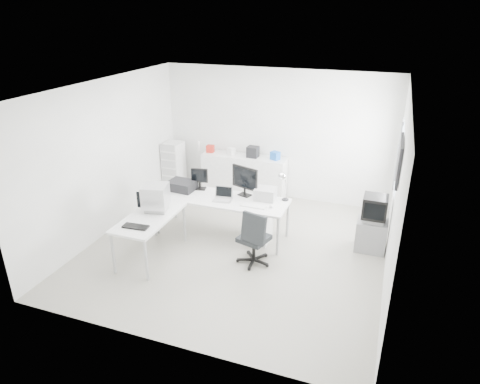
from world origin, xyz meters
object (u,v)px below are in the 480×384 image
(drawer_pedestal, at_px, (259,225))
(laser_printer, at_px, (265,194))
(sideboard, at_px, (244,176))
(side_desk, at_px, (151,236))
(crt_tv, at_px, (375,209))
(lcd_monitor_small, at_px, (200,179))
(office_chair, at_px, (254,236))
(laptop, at_px, (222,195))
(lcd_monitor_large, at_px, (245,181))
(inkjet_printer, at_px, (182,185))
(tv_cabinet, at_px, (371,235))
(filing_cabinet, at_px, (174,166))
(main_desk, at_px, (222,217))
(crt_monitor, at_px, (156,199))

(drawer_pedestal, height_order, laser_printer, laser_printer)
(drawer_pedestal, relative_size, sideboard, 0.32)
(side_desk, bearing_deg, crt_tv, 23.01)
(lcd_monitor_small, height_order, office_chair, lcd_monitor_small)
(side_desk, bearing_deg, laptop, 48.01)
(lcd_monitor_small, distance_m, crt_tv, 3.19)
(lcd_monitor_large, xyz_separation_m, office_chair, (0.49, -0.95, -0.54))
(laptop, height_order, laser_printer, laser_printer)
(laptop, relative_size, crt_tv, 0.64)
(drawer_pedestal, xyz_separation_m, lcd_monitor_large, (-0.35, 0.20, 0.73))
(crt_tv, bearing_deg, sideboard, 152.55)
(side_desk, distance_m, sideboard, 3.03)
(laser_printer, relative_size, sideboard, 0.20)
(laser_printer, distance_m, crt_tv, 1.89)
(side_desk, relative_size, inkjet_printer, 2.84)
(office_chair, height_order, tv_cabinet, office_chair)
(lcd_monitor_small, height_order, lcd_monitor_large, lcd_monitor_large)
(lcd_monitor_small, distance_m, filing_cabinet, 1.98)
(main_desk, bearing_deg, inkjet_printer, 173.29)
(laptop, xyz_separation_m, crt_monitor, (-0.90, -0.75, 0.11))
(crt_monitor, bearing_deg, lcd_monitor_large, 28.79)
(tv_cabinet, height_order, sideboard, sideboard)
(lcd_monitor_large, distance_m, tv_cabinet, 2.41)
(lcd_monitor_small, bearing_deg, laptop, -41.53)
(laser_printer, distance_m, tv_cabinet, 1.97)
(sideboard, bearing_deg, drawer_pedestal, -62.92)
(side_desk, xyz_separation_m, filing_cabinet, (-1.02, 2.77, 0.18))
(crt_monitor, xyz_separation_m, office_chair, (1.69, 0.15, -0.46))
(drawer_pedestal, bearing_deg, lcd_monitor_large, 150.26)
(side_desk, bearing_deg, tv_cabinet, 23.01)
(laptop, bearing_deg, lcd_monitor_large, 43.19)
(laser_printer, relative_size, office_chair, 0.37)
(side_desk, height_order, inkjet_printer, inkjet_printer)
(drawer_pedestal, height_order, laptop, laptop)
(tv_cabinet, bearing_deg, office_chair, -148.86)
(inkjet_printer, relative_size, crt_monitor, 1.17)
(main_desk, height_order, sideboard, sideboard)
(drawer_pedestal, height_order, tv_cabinet, drawer_pedestal)
(lcd_monitor_small, xyz_separation_m, tv_cabinet, (3.18, 0.13, -0.67))
(crt_monitor, bearing_deg, filing_cabinet, 98.29)
(laptop, bearing_deg, main_desk, 110.36)
(laser_printer, xyz_separation_m, filing_cabinet, (-2.62, 1.45, -0.29))
(sideboard, bearing_deg, side_desk, -101.88)
(lcd_monitor_small, relative_size, tv_cabinet, 0.71)
(sideboard, bearing_deg, lcd_monitor_large, -70.32)
(laptop, distance_m, crt_monitor, 1.18)
(inkjet_printer, xyz_separation_m, lcd_monitor_small, (0.30, 0.15, 0.11))
(drawer_pedestal, xyz_separation_m, lcd_monitor_small, (-1.25, 0.20, 0.65))
(drawer_pedestal, distance_m, sideboard, 2.04)
(inkjet_printer, bearing_deg, main_desk, -1.93)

